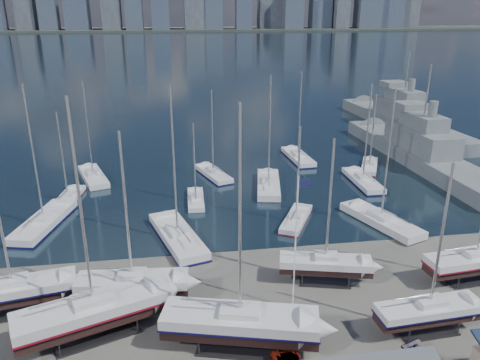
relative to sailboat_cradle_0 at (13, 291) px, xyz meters
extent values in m
plane|color=#605E59|center=(23.77, -2.10, -2.10)|extent=(1400.00, 1400.00, 0.00)
cube|color=#172A36|center=(23.77, 307.90, -2.25)|extent=(1400.00, 600.00, 0.40)
cube|color=#2D332D|center=(23.77, 567.90, -1.00)|extent=(1400.00, 80.00, 2.20)
cube|color=#3D4756|center=(-118.20, 560.21, 28.08)|extent=(19.55, 21.83, 55.97)
cube|color=#475166|center=(-87.42, 566.48, 18.67)|extent=(26.03, 30.49, 37.14)
cube|color=#475166|center=(8.77, 559.49, 27.14)|extent=(20.24, 23.80, 54.09)
cube|color=#595E66|center=(49.55, 556.23, 27.10)|extent=(24.62, 19.72, 54.00)
cube|color=#3D4756|center=(71.41, 554.45, 28.08)|extent=(20.75, 17.93, 55.97)
cube|color=#475166|center=(107.87, 552.77, 21.61)|extent=(18.36, 16.25, 43.03)
cube|color=#595E66|center=(144.01, 571.68, 17.94)|extent=(28.49, 22.03, 35.69)
cube|color=#3D4756|center=(169.49, 553.89, 24.65)|extent=(23.34, 17.87, 49.11)
cube|color=#595E66|center=(232.16, 562.23, 28.94)|extent=(17.00, 27.45, 57.67)
cube|color=#2D2D33|center=(0.00, 0.00, -2.02)|extent=(5.99, 3.56, 0.16)
cube|color=black|center=(0.00, 0.00, -0.49)|extent=(10.47, 4.27, 0.82)
cube|color=silver|center=(0.00, 0.00, 0.32)|extent=(10.55, 4.69, 0.82)
cube|color=#0D0C40|center=(0.00, 0.00, -0.05)|extent=(10.66, 4.74, 0.16)
cube|color=silver|center=(0.00, 0.00, 0.98)|extent=(2.82, 2.16, 0.50)
cube|color=#2D2D33|center=(7.22, -4.15, -2.02)|extent=(7.22, 5.13, 0.16)
cube|color=black|center=(7.22, -4.15, -0.42)|extent=(12.20, 6.86, 0.96)
cube|color=silver|center=(7.22, -4.15, 0.53)|extent=(12.38, 7.33, 0.96)
cube|color=maroon|center=(7.22, -4.15, 0.09)|extent=(12.50, 7.40, 0.19)
cube|color=silver|center=(7.22, -4.15, 1.26)|extent=(3.51, 2.93, 0.50)
cylinder|color=#B2B2B7|center=(7.22, -4.15, 9.09)|extent=(0.22, 0.22, 16.15)
cube|color=#2D2D33|center=(9.97, -0.24, -2.02)|extent=(5.50, 2.90, 0.16)
cube|color=black|center=(9.97, -0.24, -0.52)|extent=(9.82, 3.15, 0.77)
cube|color=silver|center=(9.97, -0.24, 0.26)|extent=(9.85, 3.55, 0.77)
cube|color=silver|center=(9.97, -0.24, 0.89)|extent=(2.55, 1.83, 0.50)
cylinder|color=#B2B2B7|center=(9.97, -0.24, 7.16)|extent=(0.22, 0.22, 13.03)
cube|color=#2D2D33|center=(18.42, -7.30, -2.02)|extent=(7.07, 4.56, 0.16)
cube|color=black|center=(18.42, -7.30, -0.43)|extent=(12.18, 5.78, 0.95)
cube|color=silver|center=(18.42, -7.30, 0.52)|extent=(12.31, 6.26, 0.95)
cube|color=#0D0C40|center=(18.42, -7.30, 0.09)|extent=(12.43, 6.32, 0.19)
cube|color=silver|center=(18.42, -7.30, 1.25)|extent=(3.38, 2.69, 0.50)
cylinder|color=#B2B2B7|center=(18.42, -7.30, 9.00)|extent=(0.22, 0.22, 16.01)
cube|color=#2D2D33|center=(27.81, 0.55, -2.02)|extent=(5.13, 3.26, 0.16)
cube|color=black|center=(27.81, 0.55, -0.56)|extent=(8.87, 4.08, 0.69)
cube|color=silver|center=(27.81, 0.55, 0.13)|extent=(8.96, 4.43, 0.69)
cube|color=silver|center=(27.81, 0.55, 0.73)|extent=(2.45, 1.93, 0.50)
cylinder|color=#B2B2B7|center=(27.81, 0.55, 6.31)|extent=(0.22, 0.22, 11.65)
cube|color=#2D2D33|center=(33.67, -7.74, -2.02)|extent=(4.94, 2.51, 0.16)
cube|color=black|center=(33.67, -7.74, -0.55)|extent=(8.85, 2.65, 0.70)
cube|color=silver|center=(33.67, -7.74, 0.15)|extent=(8.87, 3.01, 0.70)
cube|color=#0D0C40|center=(33.67, -7.74, -0.17)|extent=(8.96, 3.04, 0.14)
cube|color=silver|center=(33.67, -7.74, 0.75)|extent=(2.27, 1.61, 0.50)
cylinder|color=#B2B2B7|center=(33.67, -7.74, 6.39)|extent=(0.22, 0.22, 11.79)
cube|color=#2D2D33|center=(42.07, -1.17, -2.02)|extent=(5.58, 2.96, 0.16)
cube|color=black|center=(42.07, -1.17, -0.51)|extent=(9.94, 3.23, 0.78)
cube|color=silver|center=(42.07, -1.17, 0.27)|extent=(9.98, 3.64, 0.78)
cube|color=maroon|center=(42.07, -1.17, -0.09)|extent=(10.08, 3.68, 0.16)
cube|color=silver|center=(42.07, -1.17, 0.91)|extent=(2.59, 1.86, 0.50)
cube|color=black|center=(-1.73, 17.55, -2.43)|extent=(5.52, 12.12, 0.94)
cube|color=silver|center=(-1.73, 17.55, -1.49)|extent=(6.00, 12.24, 0.94)
cube|color=#0D0C40|center=(-1.73, 17.55, -1.92)|extent=(6.06, 12.36, 0.19)
cube|color=silver|center=(-1.73, 17.55, -0.76)|extent=(2.62, 3.33, 0.50)
cylinder|color=#B2B2B7|center=(-1.73, 17.55, 6.95)|extent=(0.22, 0.22, 15.92)
cube|color=black|center=(-0.34, 25.06, -2.33)|extent=(3.12, 8.77, 0.69)
cube|color=silver|center=(-0.34, 25.06, -1.64)|extent=(3.48, 8.81, 0.69)
cube|color=maroon|center=(-0.34, 25.06, -1.96)|extent=(3.51, 8.90, 0.14)
cube|color=silver|center=(-0.34, 25.06, -1.05)|extent=(1.70, 2.31, 0.50)
cylinder|color=#B2B2B7|center=(-0.34, 25.06, 4.49)|extent=(0.22, 0.22, 11.58)
cube|color=black|center=(1.82, 33.58, -2.38)|extent=(5.64, 10.67, 0.83)
cube|color=silver|center=(1.82, 33.58, -1.55)|extent=(6.06, 10.81, 0.83)
cube|color=silver|center=(1.82, 33.58, -0.88)|extent=(2.48, 3.03, 0.50)
cylinder|color=#B2B2B7|center=(1.82, 33.58, 5.90)|extent=(0.22, 0.22, 14.07)
cube|color=black|center=(14.12, 11.28, -2.44)|extent=(6.18, 12.53, 0.98)
cube|color=silver|center=(14.12, 11.28, -1.47)|extent=(6.67, 12.67, 0.98)
cube|color=#0D0C40|center=(14.12, 11.28, -1.91)|extent=(6.74, 12.80, 0.20)
cube|color=silver|center=(14.12, 11.28, -0.73)|extent=(2.82, 3.50, 0.50)
cylinder|color=#B2B2B7|center=(14.12, 11.28, 7.26)|extent=(0.22, 0.22, 16.47)
cube|color=black|center=(16.83, 22.25, -2.30)|extent=(2.08, 7.68, 0.61)
cube|color=silver|center=(16.83, 22.25, -1.69)|extent=(2.40, 7.69, 0.61)
cube|color=silver|center=(16.83, 22.25, -1.13)|extent=(1.35, 1.95, 0.50)
cylinder|color=#B2B2B7|center=(16.83, 22.25, 3.76)|extent=(0.22, 0.22, 10.29)
cube|color=black|center=(20.19, 32.29, -2.35)|extent=(5.09, 9.58, 0.75)
cube|color=silver|center=(20.19, 32.29, -1.60)|extent=(5.46, 9.71, 0.75)
cube|color=#0D0C40|center=(20.19, 32.29, -1.95)|extent=(5.52, 9.80, 0.15)
cube|color=silver|center=(20.19, 32.29, -0.98)|extent=(2.24, 2.72, 0.50)
cylinder|color=#B2B2B7|center=(20.19, 32.29, 5.09)|extent=(0.22, 0.22, 12.63)
cube|color=black|center=(28.66, 14.04, -2.32)|extent=(5.68, 8.34, 0.67)
cube|color=silver|center=(28.66, 14.04, -1.65)|extent=(5.99, 8.51, 0.67)
cube|color=maroon|center=(28.66, 14.04, -1.96)|extent=(6.05, 8.59, 0.13)
cube|color=silver|center=(28.66, 14.04, -1.06)|extent=(2.22, 2.51, 0.50)
cylinder|color=#B2B2B7|center=(28.66, 14.04, 4.35)|extent=(0.22, 0.22, 11.32)
cube|color=black|center=(27.69, 25.99, -2.41)|extent=(4.79, 11.64, 0.91)
cube|color=silver|center=(27.69, 25.99, -1.51)|extent=(5.26, 11.73, 0.91)
cube|color=silver|center=(27.69, 25.99, -0.80)|extent=(2.41, 3.14, 0.50)
cylinder|color=#B2B2B7|center=(27.69, 25.99, 6.60)|extent=(0.22, 0.22, 15.30)
cube|color=black|center=(35.63, 38.72, -2.39)|extent=(3.20, 10.63, 0.84)
cube|color=silver|center=(35.63, 38.72, -1.55)|extent=(3.64, 10.66, 0.84)
cube|color=#0D0C40|center=(35.63, 38.72, -1.93)|extent=(3.67, 10.76, 0.17)
cube|color=silver|center=(35.63, 38.72, -0.88)|extent=(1.93, 2.73, 0.50)
cylinder|color=#B2B2B7|center=(35.63, 38.72, 5.95)|extent=(0.22, 0.22, 14.15)
cube|color=black|center=(38.66, 11.87, -2.42)|extent=(6.46, 11.69, 0.92)
cube|color=silver|center=(38.66, 11.87, -1.50)|extent=(6.91, 11.85, 0.92)
cube|color=silver|center=(38.66, 11.87, -0.79)|extent=(2.78, 3.34, 0.50)
cylinder|color=#B2B2B7|center=(38.66, 11.87, 6.68)|extent=(0.22, 0.22, 15.45)
cube|color=black|center=(42.07, 25.66, -2.38)|extent=(2.52, 10.33, 0.83)
cube|color=silver|center=(42.07, 25.66, -1.56)|extent=(2.96, 10.34, 0.83)
cube|color=#0D0C40|center=(42.07, 25.66, -1.94)|extent=(2.98, 10.44, 0.17)
cube|color=silver|center=(42.07, 25.66, -0.89)|extent=(1.75, 2.59, 0.50)
cylinder|color=#B2B2B7|center=(42.07, 25.66, 5.82)|extent=(0.22, 0.22, 13.93)
cube|color=black|center=(45.97, 32.27, -2.32)|extent=(5.52, 8.47, 0.68)
cube|color=silver|center=(45.97, 32.27, -1.65)|extent=(5.84, 8.63, 0.68)
cube|color=maroon|center=(45.97, 32.27, -1.96)|extent=(5.89, 8.71, 0.14)
cube|color=silver|center=(45.97, 32.27, -1.06)|extent=(2.20, 2.52, 0.50)
cylinder|color=#B2B2B7|center=(45.97, 32.27, 4.39)|extent=(0.22, 0.22, 11.40)
cube|color=slate|center=(55.62, 34.23, -1.66)|extent=(8.56, 43.67, 3.91)
cube|color=slate|center=(55.62, 34.23, 2.09)|extent=(6.12, 15.40, 3.60)
cube|color=slate|center=(55.62, 34.23, 5.09)|extent=(4.49, 8.84, 2.40)
cube|color=slate|center=(55.46, 38.57, 6.79)|extent=(5.02, 4.52, 1.20)
cylinder|color=#B2B2B7|center=(55.62, 34.23, 10.29)|extent=(0.30, 0.30, 8.00)
cube|color=slate|center=(64.14, 57.72, -1.64)|extent=(10.10, 45.97, 4.10)
cube|color=slate|center=(64.14, 57.72, 2.21)|extent=(6.81, 16.29, 3.60)
cube|color=slate|center=(64.14, 57.72, 5.21)|extent=(4.93, 9.37, 2.40)
cube|color=slate|center=(63.86, 62.27, 6.91)|extent=(5.38, 4.87, 1.20)
cylinder|color=#B2B2B7|center=(64.14, 57.72, 10.41)|extent=(0.30, 0.30, 8.00)
cylinder|color=white|center=(23.73, -3.05, 4.04)|extent=(0.12, 0.12, 12.29)
cube|color=#151842|center=(24.24, -3.05, 9.57)|extent=(1.02, 0.05, 0.72)
camera|label=1|loc=(13.97, -36.60, 22.53)|focal=35.00mm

